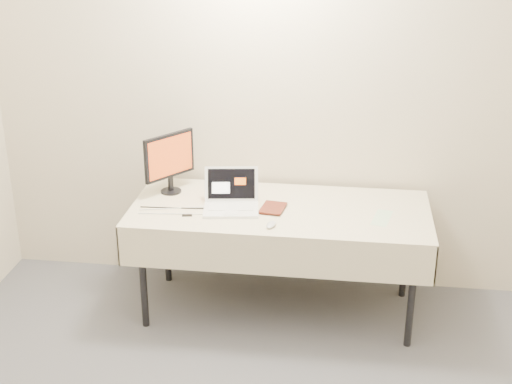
# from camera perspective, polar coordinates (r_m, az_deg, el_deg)

# --- Properties ---
(back_wall) EXTENTS (4.00, 0.10, 2.70)m
(back_wall) POSITION_cam_1_polar(r_m,az_deg,el_deg) (4.67, 2.61, 7.87)
(back_wall) COLOR beige
(back_wall) RESTS_ON ground
(table) EXTENTS (1.86, 0.81, 0.74)m
(table) POSITION_cam_1_polar(r_m,az_deg,el_deg) (4.47, 1.92, -2.01)
(table) COLOR black
(table) RESTS_ON ground
(laptop) EXTENTS (0.38, 0.36, 0.23)m
(laptop) POSITION_cam_1_polar(r_m,az_deg,el_deg) (4.43, -2.00, -0.56)
(laptop) COLOR white
(laptop) RESTS_ON table
(monitor) EXTENTS (0.25, 0.32, 0.40)m
(monitor) POSITION_cam_1_polar(r_m,az_deg,el_deg) (4.63, -6.94, 2.67)
(monitor) COLOR black
(monitor) RESTS_ON table
(book) EXTENTS (0.14, 0.04, 0.19)m
(book) POSITION_cam_1_polar(r_m,az_deg,el_deg) (4.39, 0.46, -0.17)
(book) COLOR maroon
(book) RESTS_ON table
(alarm_clock) EXTENTS (0.12, 0.08, 0.05)m
(alarm_clock) POSITION_cam_1_polar(r_m,az_deg,el_deg) (4.73, -2.75, 0.57)
(alarm_clock) COLOR black
(alarm_clock) RESTS_ON table
(clicker) EXTENTS (0.07, 0.11, 0.02)m
(clicker) POSITION_cam_1_polar(r_m,az_deg,el_deg) (4.19, 1.21, -2.62)
(clicker) COLOR silver
(clicker) RESTS_ON table
(paper_form) EXTENTS (0.14, 0.26, 0.00)m
(paper_form) POSITION_cam_1_polar(r_m,az_deg,el_deg) (4.37, 10.05, -2.05)
(paper_form) COLOR #B4D6AA
(paper_form) RESTS_ON table
(usb_dongle) EXTENTS (0.06, 0.03, 0.01)m
(usb_dongle) POSITION_cam_1_polar(r_m,az_deg,el_deg) (4.34, -5.54, -1.87)
(usb_dongle) COLOR black
(usb_dongle) RESTS_ON table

